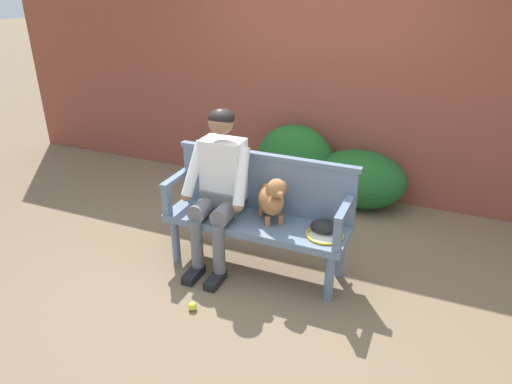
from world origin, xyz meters
TOP-DOWN VIEW (x-y plane):
  - ground_plane at (0.00, 0.00)m, footprint 40.00×40.00m
  - brick_garden_fence at (0.00, 1.89)m, footprint 8.00×0.30m
  - hedge_bush_mid_right at (0.54, 1.51)m, footprint 0.98×0.67m
  - hedge_bush_mid_left at (-0.18, 1.53)m, footprint 0.86×0.54m
  - garden_bench at (0.00, 0.00)m, footprint 1.50×0.46m
  - bench_backrest at (0.00, 0.20)m, footprint 1.54×0.06m
  - bench_armrest_left_end at (-0.71, -0.08)m, footprint 0.06×0.46m
  - bench_armrest_right_end at (0.71, -0.08)m, footprint 0.06×0.46m
  - person_seated at (-0.32, -0.01)m, footprint 0.56×0.63m
  - dog_on_bench at (0.13, 0.02)m, footprint 0.35×0.38m
  - tennis_racket at (0.58, -0.00)m, footprint 0.29×0.56m
  - baseball_glove at (0.56, 0.03)m, footprint 0.23×0.18m
  - tennis_ball at (-0.22, -0.68)m, footprint 0.07×0.07m

SIDE VIEW (x-z plane):
  - ground_plane at x=0.00m, z-range 0.00..0.00m
  - tennis_ball at x=-0.22m, z-range 0.00..0.07m
  - hedge_bush_mid_right at x=0.54m, z-range 0.00..0.61m
  - hedge_bush_mid_left at x=-0.18m, z-range 0.00..0.80m
  - garden_bench at x=0.00m, z-range 0.17..0.63m
  - tennis_racket at x=0.58m, z-range 0.46..0.49m
  - baseball_glove at x=0.56m, z-range 0.47..0.56m
  - bench_armrest_left_end at x=-0.71m, z-range 0.53..0.81m
  - bench_armrest_right_end at x=0.71m, z-range 0.53..0.81m
  - dog_on_bench at x=0.13m, z-range 0.47..0.88m
  - bench_backrest at x=0.00m, z-range 0.47..0.97m
  - person_seated at x=-0.32m, z-range 0.07..1.41m
  - brick_garden_fence at x=0.00m, z-range 0.00..2.65m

